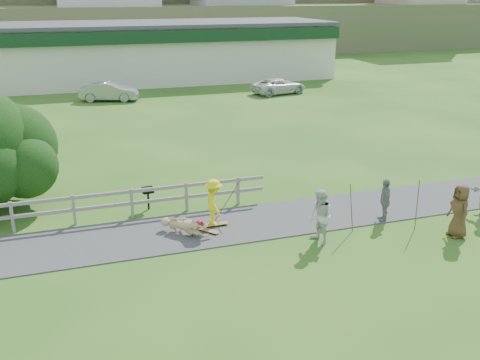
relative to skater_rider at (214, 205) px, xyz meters
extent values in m
plane|color=#275618|center=(-0.58, -1.58, -0.82)|extent=(260.00, 260.00, 0.00)
cube|color=#343436|center=(-0.58, -0.08, -0.80)|extent=(34.00, 3.00, 0.04)
cube|color=slate|center=(-6.58, 1.72, -0.27)|extent=(0.10, 0.10, 1.10)
cube|color=slate|center=(-4.58, 1.72, -0.27)|extent=(0.10, 0.10, 1.10)
cube|color=slate|center=(-2.58, 1.72, -0.27)|extent=(0.10, 0.10, 1.10)
cube|color=slate|center=(-0.58, 1.72, -0.27)|extent=(0.10, 0.10, 1.10)
cube|color=slate|center=(1.42, 1.72, -0.27)|extent=(0.10, 0.10, 1.10)
cube|color=slate|center=(-5.08, 1.72, 0.18)|extent=(15.00, 0.08, 0.12)
cube|color=slate|center=(-5.08, 1.72, -0.27)|extent=(15.00, 0.08, 0.12)
cube|color=beige|center=(3.42, 33.42, 1.58)|extent=(32.00, 10.00, 4.80)
cube|color=#13351A|center=(3.42, 28.22, 3.38)|extent=(32.00, 0.60, 1.00)
cube|color=#46464B|center=(3.42, 33.42, 4.13)|extent=(32.50, 10.50, 0.30)
cube|color=#555F38|center=(-0.58, 53.42, 2.18)|extent=(220.00, 14.00, 6.00)
cube|color=#555F38|center=(-0.58, 66.42, 5.68)|extent=(220.00, 14.00, 13.00)
imported|color=yellow|center=(0.00, 0.00, 0.00)|extent=(0.63, 1.07, 1.64)
imported|color=tan|center=(-1.12, -0.31, -0.50)|extent=(1.59, 1.50, 0.64)
imported|color=silver|center=(2.90, -2.27, 0.09)|extent=(0.82, 0.98, 1.82)
imported|color=gray|center=(5.88, -1.33, -0.04)|extent=(0.66, 0.99, 1.57)
imported|color=brown|center=(7.49, -3.21, 0.09)|extent=(0.66, 0.94, 1.82)
imported|color=gray|center=(-1.38, 24.14, -0.13)|extent=(4.46, 2.59, 1.39)
imported|color=silver|center=(11.70, 22.99, -0.21)|extent=(4.74, 2.93, 1.22)
sphere|color=#AA0E21|center=(-0.52, 0.04, -0.67)|extent=(0.31, 0.31, 0.31)
cylinder|color=brown|center=(0.60, 0.40, 0.07)|extent=(0.03, 0.03, 1.78)
cylinder|color=brown|center=(4.27, -1.83, 0.06)|extent=(0.03, 0.03, 1.77)
cylinder|color=brown|center=(6.49, -2.32, 0.07)|extent=(0.03, 0.03, 1.79)
camera|label=1|loc=(-4.40, -16.37, 6.92)|focal=40.00mm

